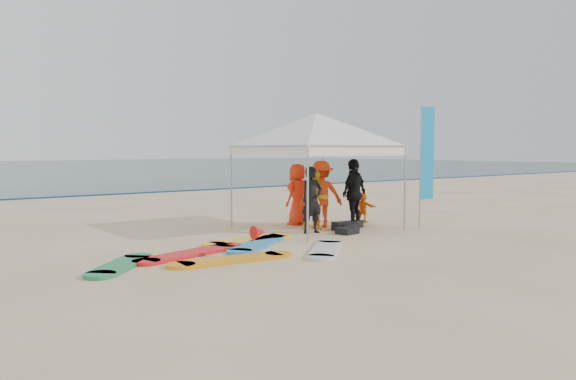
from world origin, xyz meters
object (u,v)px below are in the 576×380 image
(person_orange_b, at_px, (298,194))
(person_seated, at_px, (363,207))
(marker_pennant, at_px, (259,232))
(surfboard_spread, at_px, (234,251))
(person_black_a, at_px, (312,200))
(feather_flag, at_px, (426,155))
(person_black_b, at_px, (354,193))
(person_orange_a, at_px, (321,194))
(person_yellow, at_px, (316,200))
(canopy_tent, at_px, (317,113))

(person_orange_b, height_order, person_seated, person_orange_b)
(marker_pennant, bearing_deg, surfboard_spread, 103.58)
(person_black_a, bearing_deg, feather_flag, -15.65)
(person_black_b, height_order, feather_flag, feather_flag)
(person_orange_a, bearing_deg, surfboard_spread, 52.98)
(person_black_b, bearing_deg, person_yellow, -32.76)
(feather_flag, bearing_deg, person_black_a, 161.22)
(person_orange_a, xyz_separation_m, person_black_b, (0.65, -0.62, 0.03))
(person_yellow, xyz_separation_m, feather_flag, (2.68, -1.48, 1.19))
(surfboard_spread, bearing_deg, person_seated, 18.37)
(marker_pennant, xyz_separation_m, surfboard_spread, (-0.17, 0.69, -0.46))
(person_black_a, distance_m, person_orange_b, 1.65)
(person_orange_b, height_order, canopy_tent, canopy_tent)
(person_yellow, relative_size, surfboard_spread, 0.28)
(person_yellow, relative_size, person_black_b, 0.85)
(person_black_a, xyz_separation_m, surfboard_spread, (-3.04, -1.13, -0.82))
(feather_flag, bearing_deg, person_orange_a, 141.69)
(person_seated, distance_m, surfboard_spread, 5.90)
(person_orange_b, bearing_deg, marker_pennant, 23.64)
(person_yellow, xyz_separation_m, person_black_b, (1.09, -0.32, 0.14))
(person_yellow, xyz_separation_m, person_seated, (2.07, 0.32, -0.35))
(person_orange_b, relative_size, surfboard_spread, 0.31)
(person_yellow, bearing_deg, person_orange_a, 39.70)
(person_yellow, height_order, canopy_tent, canopy_tent)
(person_orange_a, bearing_deg, person_black_a, 65.55)
(canopy_tent, bearing_deg, person_orange_a, 16.37)
(person_seated, height_order, marker_pennant, person_seated)
(person_seated, bearing_deg, person_yellow, 83.92)
(person_yellow, relative_size, feather_flag, 0.47)
(person_black_a, bearing_deg, canopy_tent, 45.95)
(person_black_a, relative_size, marker_pennant, 2.67)
(canopy_tent, height_order, feather_flag, canopy_tent)
(person_black_a, xyz_separation_m, person_seated, (2.54, 0.72, -0.41))
(canopy_tent, distance_m, surfboard_spread, 5.13)
(person_seated, xyz_separation_m, marker_pennant, (-5.42, -2.54, 0.05))
(person_black_a, height_order, person_orange_a, person_orange_a)
(person_yellow, xyz_separation_m, person_orange_b, (0.24, 1.09, 0.07))
(person_yellow, distance_m, canopy_tent, 2.32)
(person_black_b, xyz_separation_m, surfboard_spread, (-4.60, -1.21, -0.91))
(canopy_tent, distance_m, marker_pennant, 5.04)
(feather_flag, bearing_deg, person_orange_b, 133.59)
(person_black_b, bearing_deg, person_orange_b, -75.30)
(person_orange_a, bearing_deg, marker_pennant, 61.77)
(marker_pennant, bearing_deg, person_black_b, 23.21)
(person_yellow, distance_m, person_orange_b, 1.12)
(person_seated, bearing_deg, person_black_b, 108.29)
(person_seated, bearing_deg, surfboard_spread, 93.51)
(canopy_tent, xyz_separation_m, marker_pennant, (-3.55, -2.45, -2.60))
(person_yellow, bearing_deg, feather_flag, -23.03)
(person_orange_a, distance_m, surfboard_spread, 4.44)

